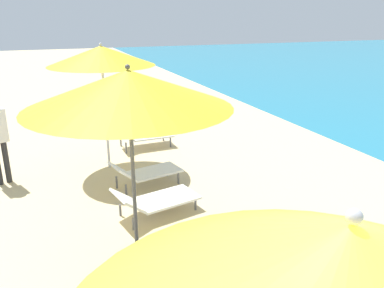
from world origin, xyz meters
TOP-DOWN VIEW (x-y plane):
  - umbrella_second at (0.07, 3.65)m, footprint 2.47×2.47m
  - lounger_second_shoreside at (0.67, 4.85)m, footprint 1.51×0.90m
  - umbrella_farthest at (0.30, 7.25)m, footprint 2.16×2.16m
  - lounger_farthest_shoreside at (1.35, 8.29)m, footprint 1.40×0.71m
  - lounger_farthest_inland at (0.79, 5.96)m, footprint 1.44×0.82m

SIDE VIEW (x-z plane):
  - lounger_second_shoreside at x=0.67m, z-range 0.00..0.53m
  - lounger_farthest_inland at x=0.79m, z-range 0.02..0.60m
  - lounger_farthest_shoreside at x=1.35m, z-range 0.02..0.64m
  - umbrella_second at x=0.07m, z-range 1.04..3.70m
  - umbrella_farthest at x=0.30m, z-range 1.07..3.74m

